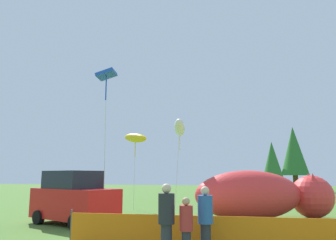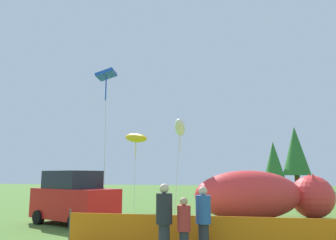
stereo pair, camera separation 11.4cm
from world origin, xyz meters
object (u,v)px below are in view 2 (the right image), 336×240
object	(u,v)px
spectator_in_yellow_shirt	(184,226)
kite_white_ghost	(180,128)
parked_car	(74,198)
spectator_in_red_shirt	(164,218)
kite_blue_box	(106,77)
inflatable_cat	(263,197)
folding_chair	(239,231)
kite_yellow_hero	(136,138)
spectator_in_white_shirt	(203,219)

from	to	relation	value
spectator_in_yellow_shirt	kite_white_ghost	world-z (taller)	kite_white_ghost
parked_car	spectator_in_red_shirt	world-z (taller)	parked_car
parked_car	kite_blue_box	size ratio (longest dim) A/B	0.62
parked_car	inflatable_cat	xyz separation A→B (m)	(8.28, 3.39, -0.03)
folding_chair	inflatable_cat	size ratio (longest dim) A/B	0.12
folding_chair	inflatable_cat	world-z (taller)	inflatable_cat
kite_blue_box	folding_chair	bearing A→B (deg)	-34.31
kite_blue_box	kite_yellow_hero	distance (m)	6.95
inflatable_cat	spectator_in_white_shirt	distance (m)	8.28
spectator_in_yellow_shirt	spectator_in_red_shirt	xyz separation A→B (m)	(-0.50, -0.06, 0.19)
folding_chair	kite_yellow_hero	size ratio (longest dim) A/B	0.17
folding_chair	spectator_in_white_shirt	size ratio (longest dim) A/B	0.48
inflatable_cat	spectator_in_red_shirt	world-z (taller)	inflatable_cat
parked_car	folding_chair	size ratio (longest dim) A/B	5.11
inflatable_cat	kite_blue_box	size ratio (longest dim) A/B	0.98
folding_chair	spectator_in_white_shirt	xyz separation A→B (m)	(-0.89, -1.31, 0.48)
inflatable_cat	kite_white_ghost	distance (m)	5.88
kite_yellow_hero	kite_blue_box	bearing A→B (deg)	-84.56
parked_car	spectator_in_white_shirt	size ratio (longest dim) A/B	2.46
spectator_in_red_shirt	kite_white_ghost	world-z (taller)	kite_white_ghost
kite_white_ghost	spectator_in_yellow_shirt	bearing A→B (deg)	-78.56
kite_white_ghost	kite_blue_box	distance (m)	5.24
parked_car	spectator_in_yellow_shirt	world-z (taller)	parked_car
folding_chair	spectator_in_red_shirt	bearing A→B (deg)	-95.66
spectator_in_white_shirt	folding_chair	bearing A→B (deg)	55.89
folding_chair	spectator_in_white_shirt	bearing A→B (deg)	-85.44
inflatable_cat	kite_blue_box	xyz separation A→B (m)	(-7.33, -2.45, 5.83)
folding_chair	kite_white_ghost	distance (m)	9.70
spectator_in_yellow_shirt	kite_yellow_hero	xyz separation A→B (m)	(-5.58, 12.62, 3.76)
spectator_in_yellow_shirt	kite_blue_box	xyz separation A→B (m)	(-4.96, 6.09, 6.07)
kite_white_ghost	spectator_in_red_shirt	bearing A→B (deg)	-81.42
spectator_in_white_shirt	kite_blue_box	xyz separation A→B (m)	(-5.39, 5.60, 5.92)
folding_chair	inflatable_cat	xyz separation A→B (m)	(1.05, 6.74, 0.56)
parked_car	kite_yellow_hero	size ratio (longest dim) A/B	0.89
kite_white_ghost	kite_blue_box	world-z (taller)	kite_blue_box
inflatable_cat	spectator_in_white_shirt	size ratio (longest dim) A/B	3.88
spectator_in_red_shirt	kite_blue_box	world-z (taller)	kite_blue_box
spectator_in_yellow_shirt	kite_yellow_hero	size ratio (longest dim) A/B	0.31
inflatable_cat	kite_yellow_hero	bearing A→B (deg)	128.47
folding_chair	kite_yellow_hero	bearing A→B (deg)	161.22
folding_chair	spectator_in_yellow_shirt	size ratio (longest dim) A/B	0.56
spectator_in_red_shirt	parked_car	bearing A→B (deg)	136.08
inflatable_cat	kite_yellow_hero	xyz separation A→B (m)	(-7.96, 4.08, 3.53)
folding_chair	spectator_in_red_shirt	distance (m)	2.66
inflatable_cat	spectator_in_red_shirt	bearing A→B (deg)	-132.83
folding_chair	inflatable_cat	bearing A→B (deg)	119.81
parked_car	kite_yellow_hero	distance (m)	8.26
inflatable_cat	spectator_in_red_shirt	size ratio (longest dim) A/B	3.72
parked_car	spectator_in_white_shirt	world-z (taller)	parked_car
spectator_in_red_shirt	kite_white_ghost	size ratio (longest dim) A/B	0.36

